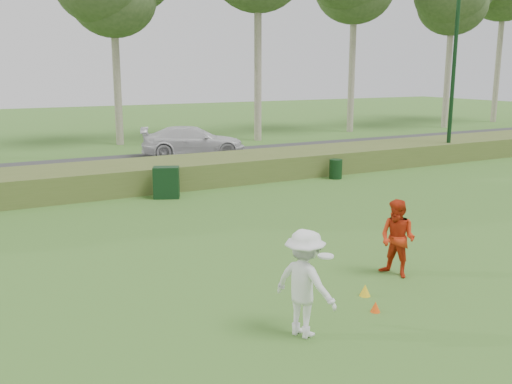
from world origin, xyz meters
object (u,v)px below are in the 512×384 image
player_red (398,238)px  cone_yellow (365,290)px  trash_bin (336,169)px  car_right (193,141)px  player_white (305,283)px  utility_cabinet (166,182)px  cone_orange (375,307)px  lamp_post (456,40)px

player_red → cone_yellow: (-1.28, -0.57, -0.71)m
trash_bin → cone_yellow: bearing=-123.2°
trash_bin → car_right: bearing=110.2°
player_white → cone_yellow: player_white is taller
player_white → utility_cabinet: bearing=-28.6°
cone_orange → trash_bin: trash_bin is taller
player_red → cone_orange: bearing=-70.0°
cone_orange → car_right: car_right is taller
player_white → car_right: (5.64, 18.86, -0.10)m
cone_orange → utility_cabinet: size_ratio=0.18×
player_white → cone_orange: bearing=-106.1°
player_white → lamp_post: bearing=-73.9°
player_white → cone_orange: (1.62, 0.14, -0.80)m
utility_cabinet → car_right: bearing=86.6°
player_red → cone_orange: size_ratio=8.36×
cone_orange → trash_bin: bearing=57.3°
lamp_post → player_red: (-12.51, -10.53, -4.77)m
utility_cabinet → lamp_post: bearing=28.7°
lamp_post → car_right: lamp_post is taller
cone_yellow → trash_bin: (6.63, 10.13, 0.27)m
player_white → cone_yellow: size_ratio=7.63×
player_white → trash_bin: size_ratio=2.32×
cone_yellow → utility_cabinet: bearing=92.9°
player_red → trash_bin: 10.97m
cone_yellow → utility_cabinet: (-0.51, 9.98, 0.42)m
trash_bin → player_red: bearing=-119.2°
player_white → player_red: player_white is taller
utility_cabinet → car_right: car_right is taller
lamp_post → utility_cabinet: 15.21m
trash_bin → car_right: 8.44m
lamp_post → trash_bin: bearing=-172.3°
utility_cabinet → trash_bin: (7.14, 0.15, -0.15)m
cone_yellow → trash_bin: size_ratio=0.30×
cone_orange → trash_bin: size_ratio=0.26×
player_white → utility_cabinet: 10.90m
trash_bin → lamp_post: bearing=7.7°
player_white → player_red: (3.21, 1.39, -0.07)m
utility_cabinet → trash_bin: bearing=25.4°
cone_yellow → car_right: size_ratio=0.05×
cone_orange → utility_cabinet: utility_cabinet is taller
player_white → utility_cabinet: (1.42, 10.80, -0.36)m
player_white → cone_yellow: 2.24m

